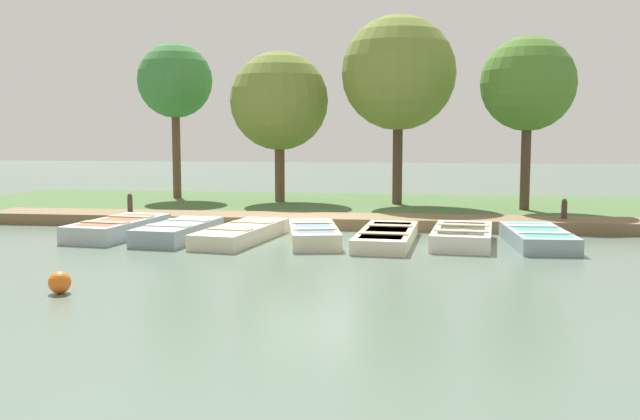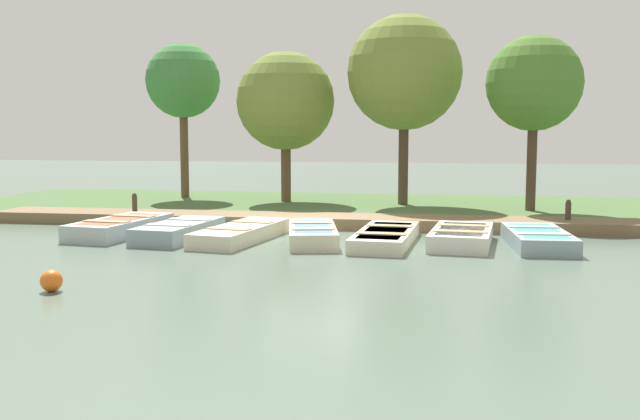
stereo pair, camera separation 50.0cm
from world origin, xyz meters
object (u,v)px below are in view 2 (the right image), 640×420
object	(u,v)px
park_tree_center	(404,73)
mooring_post_near	(135,207)
rowboat_3	(312,234)
rowboat_4	(386,237)
mooring_post_far	(568,215)
park_tree_left	(286,101)
buoy	(51,281)
rowboat_0	(120,227)
park_tree_far_left	(183,82)
rowboat_1	(179,230)
park_tree_right	(534,84)
rowboat_6	(538,238)
rowboat_5	(462,237)
rowboat_2	(241,233)

from	to	relation	value
park_tree_center	mooring_post_near	bearing A→B (deg)	-60.90
mooring_post_near	rowboat_3	bearing A→B (deg)	63.20
rowboat_4	mooring_post_far	xyz separation A→B (m)	(-2.68, 4.29, 0.24)
rowboat_4	park_tree_left	distance (m)	8.54
rowboat_3	buoy	distance (m)	6.34
mooring_post_near	buoy	world-z (taller)	mooring_post_near
rowboat_0	mooring_post_near	world-z (taller)	mooring_post_near
park_tree_far_left	rowboat_1	bearing A→B (deg)	19.29
rowboat_4	park_tree_center	xyz separation A→B (m)	(-6.63, 0.03, 4.07)
rowboat_0	park_tree_right	xyz separation A→B (m)	(-5.24, 10.06, 3.58)
park_tree_center	park_tree_left	bearing A→B (deg)	-94.86
rowboat_1	rowboat_6	bearing A→B (deg)	97.89
rowboat_6	rowboat_0	bearing A→B (deg)	-93.64
rowboat_5	rowboat_1	bearing A→B (deg)	-82.53
rowboat_2	rowboat_6	world-z (taller)	rowboat_6
rowboat_0	park_tree_center	world-z (taller)	park_tree_center
rowboat_1	rowboat_3	size ratio (longest dim) A/B	0.97
rowboat_2	mooring_post_far	bearing A→B (deg)	118.78
rowboat_4	mooring_post_far	bearing A→B (deg)	125.84
rowboat_4	park_tree_left	bearing A→B (deg)	-147.76
buoy	park_tree_center	size ratio (longest dim) A/B	0.06
rowboat_3	rowboat_1	bearing A→B (deg)	-101.18
rowboat_2	mooring_post_near	world-z (taller)	mooring_post_near
rowboat_1	park_tree_center	distance (m)	9.17
rowboat_6	buoy	distance (m)	9.84
park_tree_left	park_tree_right	xyz separation A→B (m)	(1.48, 7.48, 0.37)
mooring_post_near	park_tree_left	world-z (taller)	park_tree_left
park_tree_center	rowboat_6	bearing A→B (deg)	26.48
rowboat_1	buoy	xyz separation A→B (m)	(5.49, 0.00, -0.03)
park_tree_far_left	park_tree_right	bearing A→B (deg)	78.25
rowboat_1	park_tree_left	bearing A→B (deg)	178.18
rowboat_3	buoy	bearing A→B (deg)	-41.20
rowboat_4	buoy	distance (m)	7.32
rowboat_4	buoy	xyz separation A→B (m)	(5.58, -4.74, 0.01)
rowboat_4	park_tree_left	xyz separation A→B (m)	(-6.95, -3.76, 3.26)
rowboat_6	mooring_post_near	bearing A→B (deg)	-106.97
mooring_post_near	mooring_post_far	xyz separation A→B (m)	(0.00, 11.35, 0.00)
rowboat_4	park_tree_center	bearing A→B (deg)	-176.40
park_tree_center	park_tree_right	distance (m)	3.90
rowboat_3	rowboat_4	bearing A→B (deg)	80.29
rowboat_5	park_tree_far_left	distance (m)	12.61
rowboat_0	rowboat_4	bearing A→B (deg)	95.30
rowboat_1	rowboat_6	world-z (taller)	rowboat_1
rowboat_2	rowboat_4	bearing A→B (deg)	99.65
rowboat_4	rowboat_2	bearing A→B (deg)	-85.54
rowboat_3	park_tree_right	world-z (taller)	park_tree_right
rowboat_5	buoy	distance (m)	8.53
park_tree_far_left	park_tree_center	distance (m)	7.62
rowboat_6	rowboat_3	bearing A→B (deg)	-90.69
park_tree_far_left	buoy	bearing A→B (deg)	11.67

